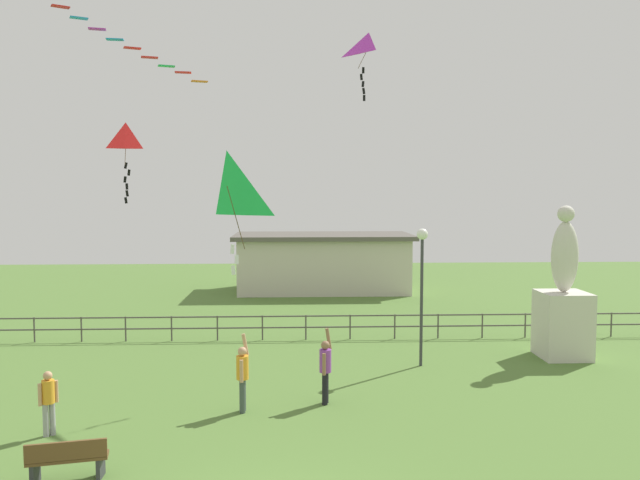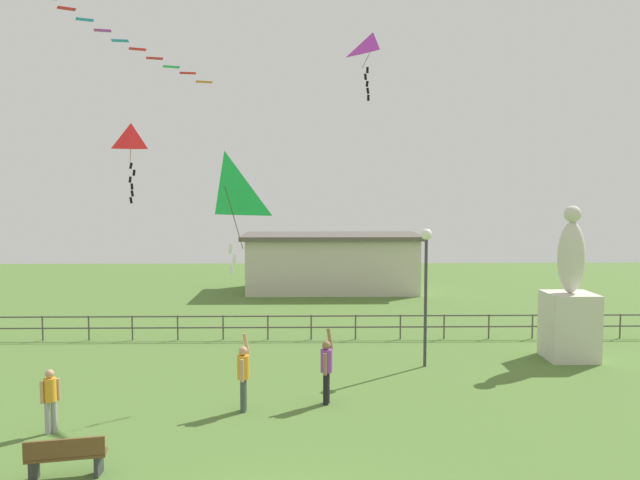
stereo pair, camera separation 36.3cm
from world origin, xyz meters
name	(u,v)px [view 2 (the right image)]	position (x,y,z in m)	size (l,w,h in m)	color
statue_monument	(570,308)	(9.43, 11.07, 1.73)	(1.58, 1.58, 5.19)	beige
lamppost	(426,267)	(4.39, 10.22, 3.25)	(0.36, 0.36, 4.47)	#38383D
park_bench	(66,456)	(-4.14, 2.40, 0.46)	(1.55, 0.70, 0.85)	brown
person_1	(50,397)	(-5.40, 4.77, 0.87)	(0.36, 0.33, 1.52)	#99999E
person_2	(243,373)	(-1.05, 6.16, 1.00)	(0.32, 0.51, 1.99)	#3F4C47
person_3	(327,367)	(1.10, 6.69, 1.00)	(0.35, 0.51, 2.00)	black
kite_0	(373,49)	(2.71, 11.06, 10.28)	(1.10, 1.16, 2.15)	#B22DB2
kite_2	(225,188)	(-1.09, 3.34, 5.71)	(1.26, 1.12, 2.53)	#1EB759
kite_3	(131,143)	(-5.07, 10.77, 7.23)	(0.87, 0.82, 2.52)	red
waterfront_railing	(285,323)	(-0.28, 14.00, 0.63)	(36.01, 0.06, 0.95)	#4C4742
pavilion_building	(332,262)	(1.95, 26.00, 1.65)	(10.10, 5.12, 3.26)	beige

